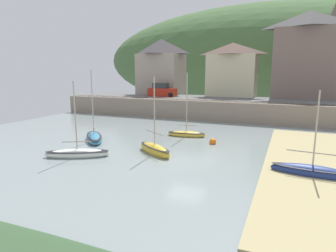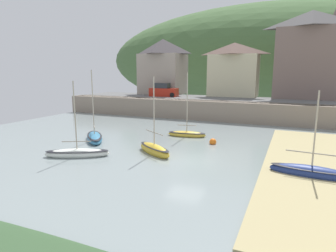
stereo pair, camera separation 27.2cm
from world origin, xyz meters
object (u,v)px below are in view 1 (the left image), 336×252
mooring_buoy (213,142)px  rowboat_small_beached (186,134)px  waterfront_building_left (161,66)px  church_with_spire (334,46)px  parked_car_near_slipway (162,91)px  waterfront_building_right (307,55)px  motorboat_with_cabin (77,153)px  waterfront_building_centre (232,69)px  sailboat_tall_mast (312,172)px  sailboat_white_hull (94,137)px  sailboat_far_left (155,149)px

mooring_buoy → rowboat_small_beached: bearing=148.3°
waterfront_building_left → church_with_spire: bearing=9.2°
parked_car_near_slipway → mooring_buoy: parked_car_near_slipway is taller
waterfront_building_right → church_with_spire: size_ratio=0.83×
church_with_spire → motorboat_with_cabin: size_ratio=2.49×
waterfront_building_centre → waterfront_building_right: (9.83, 0.00, 1.85)m
sailboat_tall_mast → motorboat_with_cabin: motorboat_with_cabin is taller
waterfront_building_right → sailboat_tall_mast: size_ratio=2.19×
motorboat_with_cabin → mooring_buoy: (7.98, 7.41, -0.08)m
parked_car_near_slipway → sailboat_white_hull: bearing=-87.5°
sailboat_white_hull → motorboat_with_cabin: bearing=-17.5°
motorboat_with_cabin → sailboat_far_left: size_ratio=0.95×
waterfront_building_left → motorboat_with_cabin: (5.83, -27.51, -6.58)m
waterfront_building_centre → mooring_buoy: size_ratio=13.12×
waterfront_building_right → sailboat_tall_mast: 26.57m
sailboat_far_left → parked_car_near_slipway: bearing=145.6°
rowboat_small_beached → parked_car_near_slipway: (-8.68, 13.74, 2.96)m
sailboat_tall_mast → mooring_buoy: bearing=148.9°
waterfront_building_right → motorboat_with_cabin: (-15.40, -27.51, -7.92)m
sailboat_white_hull → church_with_spire: bearing=101.4°
motorboat_with_cabin → rowboat_small_beached: rowboat_small_beached is taller
sailboat_white_hull → sailboat_far_left: bearing=35.2°
waterfront_building_centre → church_with_spire: bearing=16.8°
waterfront_building_left → mooring_buoy: (13.81, -20.10, -6.66)m
waterfront_building_centre → rowboat_small_beached: 19.24m
church_with_spire → waterfront_building_left: bearing=-170.8°
church_with_spire → motorboat_with_cabin: church_with_spire is taller
waterfront_building_left → waterfront_building_right: bearing=0.0°
waterfront_building_centre → motorboat_with_cabin: size_ratio=1.39×
parked_car_near_slipway → sailboat_tall_mast: bearing=-50.8°
waterfront_building_right → rowboat_small_beached: waterfront_building_right is taller
waterfront_building_right → sailboat_white_hull: bearing=-127.0°
rowboat_small_beached → motorboat_with_cabin: bearing=-126.6°
waterfront_building_centre → sailboat_tall_mast: bearing=-69.3°
church_with_spire → sailboat_white_hull: 35.31m
sailboat_tall_mast → sailboat_white_hull: size_ratio=0.82×
waterfront_building_centre → mooring_buoy: 21.16m
waterfront_building_left → sailboat_white_hull: size_ratio=1.38×
sailboat_white_hull → mooring_buoy: size_ratio=10.74×
church_with_spire → rowboat_small_beached: bearing=-121.9°
rowboat_small_beached → sailboat_far_left: bearing=-100.4°
motorboat_with_cabin → rowboat_small_beached: 10.52m
sailboat_white_hull → parked_car_near_slipway: sailboat_white_hull is taller
waterfront_building_left → sailboat_tall_mast: (21.00, -25.37, -6.54)m
waterfront_building_right → sailboat_far_left: bearing=-113.4°
sailboat_white_hull → waterfront_building_centre: bearing=120.8°
church_with_spire → rowboat_small_beached: (-13.85, -22.24, -9.26)m
motorboat_with_cabin → rowboat_small_beached: size_ratio=0.91×
sailboat_far_left → mooring_buoy: bearing=87.5°
waterfront_building_left → motorboat_with_cabin: bearing=-78.0°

